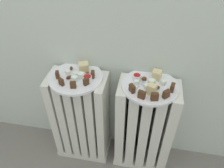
# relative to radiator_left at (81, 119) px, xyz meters

# --- Properties ---
(radiator_left) EXTENTS (0.30, 0.17, 0.56)m
(radiator_left) POSITION_rel_radiator_left_xyz_m (0.00, 0.00, 0.00)
(radiator_left) COLOR silver
(radiator_left) RESTS_ON ground_plane
(radiator_right) EXTENTS (0.30, 0.17, 0.56)m
(radiator_right) POSITION_rel_radiator_left_xyz_m (0.34, 0.00, 0.00)
(radiator_right) COLOR silver
(radiator_right) RESTS_ON ground_plane
(plate_left) EXTENTS (0.25, 0.25, 0.01)m
(plate_left) POSITION_rel_radiator_left_xyz_m (-0.00, 0.00, 0.29)
(plate_left) COLOR white
(plate_left) RESTS_ON radiator_left
(plate_right) EXTENTS (0.25, 0.25, 0.01)m
(plate_right) POSITION_rel_radiator_left_xyz_m (0.34, 0.00, 0.29)
(plate_right) COLOR white
(plate_right) RESTS_ON radiator_right
(dark_cake_slice_left_0) EXTENTS (0.02, 0.03, 0.03)m
(dark_cake_slice_left_0) POSITION_rel_radiator_left_xyz_m (-0.08, -0.02, 0.31)
(dark_cake_slice_left_0) COLOR #472B19
(dark_cake_slice_left_0) RESTS_ON plate_left
(dark_cake_slice_left_1) EXTENTS (0.03, 0.02, 0.03)m
(dark_cake_slice_left_1) POSITION_rel_radiator_left_xyz_m (-0.04, -0.07, 0.31)
(dark_cake_slice_left_1) COLOR #472B19
(dark_cake_slice_left_1) RESTS_ON plate_left
(dark_cake_slice_left_2) EXTENTS (0.03, 0.02, 0.03)m
(dark_cake_slice_left_2) POSITION_rel_radiator_left_xyz_m (0.02, -0.08, 0.31)
(dark_cake_slice_left_2) COLOR #472B19
(dark_cake_slice_left_2) RESTS_ON plate_left
(dark_cake_slice_left_3) EXTENTS (0.03, 0.03, 0.03)m
(dark_cake_slice_left_3) POSITION_rel_radiator_left_xyz_m (0.07, -0.05, 0.31)
(dark_cake_slice_left_3) COLOR #472B19
(dark_cake_slice_left_3) RESTS_ON plate_left
(dark_cake_slice_left_4) EXTENTS (0.02, 0.03, 0.03)m
(dark_cake_slice_left_4) POSITION_rel_radiator_left_xyz_m (0.08, 0.01, 0.31)
(dark_cake_slice_left_4) COLOR #472B19
(dark_cake_slice_left_4) RESTS_ON plate_left
(marble_cake_slice_left_0) EXTENTS (0.06, 0.05, 0.04)m
(marble_cake_slice_left_0) POSITION_rel_radiator_left_xyz_m (0.03, 0.05, 0.32)
(marble_cake_slice_left_0) COLOR beige
(marble_cake_slice_left_0) RESTS_ON plate_left
(turkish_delight_left_0) EXTENTS (0.03, 0.03, 0.03)m
(turkish_delight_left_0) POSITION_rel_radiator_left_xyz_m (0.03, -0.00, 0.31)
(turkish_delight_left_0) COLOR white
(turkish_delight_left_0) RESTS_ON plate_left
(turkish_delight_left_1) EXTENTS (0.03, 0.03, 0.02)m
(turkish_delight_left_1) POSITION_rel_radiator_left_xyz_m (-0.04, 0.01, 0.31)
(turkish_delight_left_1) COLOR white
(turkish_delight_left_1) RESTS_ON plate_left
(turkish_delight_left_2) EXTENTS (0.03, 0.03, 0.03)m
(turkish_delight_left_2) POSITION_rel_radiator_left_xyz_m (0.01, -0.03, 0.31)
(turkish_delight_left_2) COLOR white
(turkish_delight_left_2) RESTS_ON plate_left
(turkish_delight_left_3) EXTENTS (0.03, 0.03, 0.02)m
(turkish_delight_left_3) POSITION_rel_radiator_left_xyz_m (0.00, 0.00, 0.31)
(turkish_delight_left_3) COLOR white
(turkish_delight_left_3) RESTS_ON plate_left
(medjool_date_left_0) EXTENTS (0.02, 0.03, 0.02)m
(medjool_date_left_0) POSITION_rel_radiator_left_xyz_m (0.05, 0.02, 0.30)
(medjool_date_left_0) COLOR #4C2814
(medjool_date_left_0) RESTS_ON plate_left
(medjool_date_left_1) EXTENTS (0.02, 0.03, 0.02)m
(medjool_date_left_1) POSITION_rel_radiator_left_xyz_m (-0.04, 0.05, 0.30)
(medjool_date_left_1) COLOR #4C2814
(medjool_date_left_1) RESTS_ON plate_left
(medjool_date_left_2) EXTENTS (0.03, 0.03, 0.02)m
(medjool_date_left_2) POSITION_rel_radiator_left_xyz_m (-0.02, -0.02, 0.30)
(medjool_date_left_2) COLOR #4C2814
(medjool_date_left_2) RESTS_ON plate_left
(jam_bowl_left) EXTENTS (0.04, 0.04, 0.02)m
(jam_bowl_left) POSITION_rel_radiator_left_xyz_m (0.06, -0.02, 0.31)
(jam_bowl_left) COLOR white
(jam_bowl_left) RESTS_ON plate_left
(dark_cake_slice_right_0) EXTENTS (0.03, 0.03, 0.04)m
(dark_cake_slice_right_0) POSITION_rel_radiator_left_xyz_m (0.27, -0.06, 0.31)
(dark_cake_slice_right_0) COLOR #472B19
(dark_cake_slice_right_0) RESTS_ON plate_right
(dark_cake_slice_right_1) EXTENTS (0.03, 0.03, 0.04)m
(dark_cake_slice_right_1) POSITION_rel_radiator_left_xyz_m (0.31, -0.09, 0.31)
(dark_cake_slice_right_1) COLOR #472B19
(dark_cake_slice_right_1) RESTS_ON plate_right
(dark_cake_slice_right_2) EXTENTS (0.03, 0.02, 0.04)m
(dark_cake_slice_right_2) POSITION_rel_radiator_left_xyz_m (0.36, -0.09, 0.31)
(dark_cake_slice_right_2) COLOR #472B19
(dark_cake_slice_right_2) RESTS_ON plate_right
(dark_cake_slice_right_3) EXTENTS (0.03, 0.03, 0.04)m
(dark_cake_slice_right_3) POSITION_rel_radiator_left_xyz_m (0.41, -0.07, 0.31)
(dark_cake_slice_right_3) COLOR #472B19
(dark_cake_slice_right_3) RESTS_ON plate_right
(dark_cake_slice_right_4) EXTENTS (0.02, 0.03, 0.04)m
(dark_cake_slice_right_4) POSITION_rel_radiator_left_xyz_m (0.44, -0.02, 0.31)
(dark_cake_slice_right_4) COLOR #472B19
(dark_cake_slice_right_4) RESTS_ON plate_right
(marble_cake_slice_right_0) EXTENTS (0.05, 0.05, 0.04)m
(marble_cake_slice_right_0) POSITION_rel_radiator_left_xyz_m (0.37, 0.05, 0.32)
(marble_cake_slice_right_0) COLOR beige
(marble_cake_slice_right_0) RESTS_ON plate_right
(marble_cake_slice_right_1) EXTENTS (0.05, 0.04, 0.05)m
(marble_cake_slice_right_1) POSITION_rel_radiator_left_xyz_m (0.35, -0.05, 0.32)
(marble_cake_slice_right_1) COLOR beige
(marble_cake_slice_right_1) RESTS_ON plate_right
(turkish_delight_right_0) EXTENTS (0.04, 0.04, 0.03)m
(turkish_delight_right_0) POSITION_rel_radiator_left_xyz_m (0.35, 0.01, 0.31)
(turkish_delight_right_0) COLOR white
(turkish_delight_right_0) RESTS_ON plate_right
(turkish_delight_right_1) EXTENTS (0.03, 0.03, 0.02)m
(turkish_delight_right_1) POSITION_rel_radiator_left_xyz_m (0.40, 0.02, 0.31)
(turkish_delight_right_1) COLOR white
(turkish_delight_right_1) RESTS_ON plate_right
(turkish_delight_right_2) EXTENTS (0.03, 0.03, 0.02)m
(turkish_delight_right_2) POSITION_rel_radiator_left_xyz_m (0.33, -0.02, 0.31)
(turkish_delight_right_2) COLOR white
(turkish_delight_right_2) RESTS_ON plate_right
(turkish_delight_right_3) EXTENTS (0.02, 0.02, 0.02)m
(turkish_delight_right_3) POSITION_rel_radiator_left_xyz_m (0.28, -0.00, 0.31)
(turkish_delight_right_3) COLOR white
(turkish_delight_right_3) RESTS_ON plate_right
(medjool_date_right_0) EXTENTS (0.02, 0.01, 0.02)m
(medjool_date_right_0) POSITION_rel_radiator_left_xyz_m (0.37, -0.02, 0.30)
(medjool_date_right_0) COLOR #4C2814
(medjool_date_right_0) RESTS_ON plate_right
(medjool_date_right_1) EXTENTS (0.03, 0.02, 0.02)m
(medjool_date_right_1) POSITION_rel_radiator_left_xyz_m (0.32, 0.03, 0.30)
(medjool_date_right_1) COLOR #4C2814
(medjool_date_right_1) RESTS_ON plate_right
(jam_bowl_right) EXTENTS (0.04, 0.04, 0.03)m
(jam_bowl_right) POSITION_rel_radiator_left_xyz_m (0.28, 0.03, 0.31)
(jam_bowl_right) COLOR white
(jam_bowl_right) RESTS_ON plate_right
(fork) EXTENTS (0.06, 0.09, 0.00)m
(fork) POSITION_rel_radiator_left_xyz_m (0.30, -0.02, 0.30)
(fork) COLOR #B7B7BC
(fork) RESTS_ON plate_right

